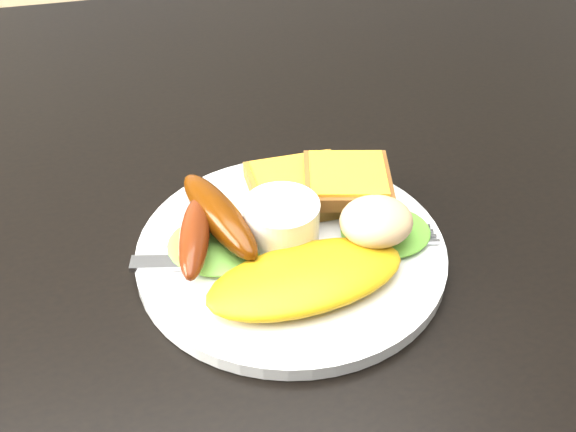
% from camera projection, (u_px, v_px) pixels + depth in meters
% --- Properties ---
extents(dining_table, '(1.20, 0.80, 0.04)m').
position_uv_depth(dining_table, '(263.00, 159.00, 0.65)').
color(dining_table, black).
rests_on(dining_table, ground).
extents(dining_chair, '(0.59, 0.59, 0.06)m').
position_uv_depth(dining_chair, '(113.00, 11.00, 1.64)').
color(dining_chair, tan).
rests_on(dining_chair, ground).
extents(plate, '(0.23, 0.23, 0.01)m').
position_uv_depth(plate, '(291.00, 251.00, 0.51)').
color(plate, white).
rests_on(plate, dining_table).
extents(lettuce_left, '(0.10, 0.09, 0.01)m').
position_uv_depth(lettuce_left, '(218.00, 245.00, 0.50)').
color(lettuce_left, '#5A9A3A').
rests_on(lettuce_left, plate).
extents(lettuce_right, '(0.07, 0.06, 0.01)m').
position_uv_depth(lettuce_right, '(386.00, 231.00, 0.51)').
color(lettuce_right, olive).
rests_on(lettuce_right, plate).
extents(omelette, '(0.15, 0.09, 0.02)m').
position_uv_depth(omelette, '(306.00, 278.00, 0.46)').
color(omelette, '#D3C80A').
rests_on(omelette, plate).
extents(sausage_a, '(0.04, 0.09, 0.02)m').
position_uv_depth(sausage_a, '(194.00, 236.00, 0.48)').
color(sausage_a, '#642308').
rests_on(sausage_a, lettuce_left).
extents(sausage_b, '(0.06, 0.11, 0.03)m').
position_uv_depth(sausage_b, '(219.00, 215.00, 0.50)').
color(sausage_b, '#5D2B02').
rests_on(sausage_b, lettuce_left).
extents(ramekin, '(0.07, 0.07, 0.03)m').
position_uv_depth(ramekin, '(282.00, 222.00, 0.50)').
color(ramekin, white).
rests_on(ramekin, plate).
extents(toast_a, '(0.08, 0.08, 0.01)m').
position_uv_depth(toast_a, '(299.00, 188.00, 0.55)').
color(toast_a, olive).
rests_on(toast_a, plate).
extents(toast_b, '(0.08, 0.08, 0.01)m').
position_uv_depth(toast_b, '(347.00, 180.00, 0.53)').
color(toast_b, brown).
rests_on(toast_b, toast_a).
extents(potato_salad, '(0.06, 0.06, 0.03)m').
position_uv_depth(potato_salad, '(376.00, 221.00, 0.49)').
color(potato_salad, '#FBEBB5').
rests_on(potato_salad, lettuce_right).
extents(fork, '(0.17, 0.05, 0.00)m').
position_uv_depth(fork, '(248.00, 262.00, 0.49)').
color(fork, '#ADAFB7').
rests_on(fork, plate).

